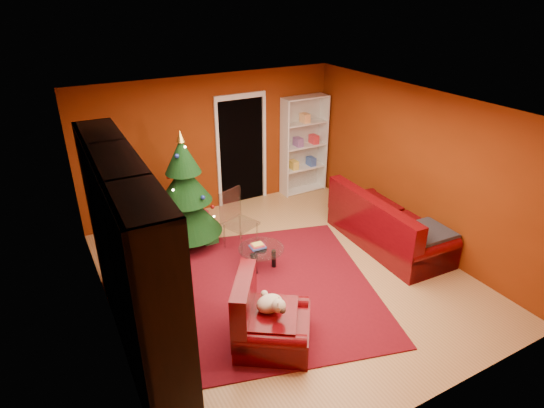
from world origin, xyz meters
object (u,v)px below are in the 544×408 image
white_bookshelf (304,146)px  acrylic_chair (240,224)px  gift_box_teal (142,233)px  armchair (273,319)px  gift_box_green (210,236)px  sofa (390,219)px  rug (275,287)px  dog (270,304)px  media_unit (131,261)px  coffee_table (261,258)px  gift_box_red (200,217)px  christmas_tree (185,192)px

white_bookshelf → acrylic_chair: (-2.19, -1.52, -0.55)m
gift_box_teal → white_bookshelf: bearing=7.3°
armchair → gift_box_green: bearing=29.5°
armchair → sofa: size_ratio=0.44×
gift_box_teal → acrylic_chair: size_ratio=0.31×
rug → acrylic_chair: 1.33m
armchair → sofa: 3.10m
gift_box_green → gift_box_teal: bearing=147.5°
gift_box_green → dog: (-0.24, -2.59, 0.45)m
media_unit → gift_box_teal: size_ratio=11.30×
acrylic_chair → media_unit: bearing=-166.1°
gift_box_green → sofa: bearing=-29.7°
media_unit → acrylic_chair: size_ratio=3.46×
dog → acrylic_chair: bearing=18.2°
rug → sofa: size_ratio=1.47×
armchair → coffee_table: bearing=11.8°
gift_box_green → gift_box_red: gift_box_red is taller
media_unit → gift_box_green: (1.64, 1.91, -1.11)m
media_unit → sofa: size_ratio=1.44×
media_unit → armchair: size_ratio=3.31×
armchair → gift_box_teal: bearing=47.5°
white_bookshelf → acrylic_chair: bearing=-145.4°
gift_box_red → dog: 3.41m
christmas_tree → gift_box_red: bearing=55.9°
dog → armchair: bearing=-135.0°
rug → sofa: bearing=4.2°
media_unit → rug: bearing=7.7°
gift_box_green → acrylic_chair: acrylic_chair is taller
media_unit → coffee_table: (2.06, 0.78, -1.04)m
coffee_table → media_unit: bearing=-159.1°
gift_box_teal → sofa: size_ratio=0.13×
white_bookshelf → sofa: 2.66m
media_unit → gift_box_green: size_ratio=13.60×
dog → sofa: sofa is taller
media_unit → white_bookshelf: bearing=36.6°
gift_box_green → sofa: size_ratio=0.11×
armchair → sofa: (2.87, 1.15, 0.10)m
gift_box_teal → white_bookshelf: white_bookshelf is taller
christmas_tree → white_bookshelf: white_bookshelf is taller
gift_box_teal → acrylic_chair: (1.39, -1.06, 0.32)m
christmas_tree → white_bookshelf: 3.06m
rug → white_bookshelf: 3.70m
media_unit → acrylic_chair: (2.03, 1.48, -0.76)m
gift_box_teal → acrylic_chair: bearing=-37.5°
media_unit → gift_box_green: 2.75m
rug → gift_box_red: (-0.23, 2.45, 0.11)m
dog → gift_box_red: bearing=28.4°
rug → dog: dog is taller
gift_box_teal → armchair: armchair is taller
acrylic_chair → armchair: bearing=-127.4°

